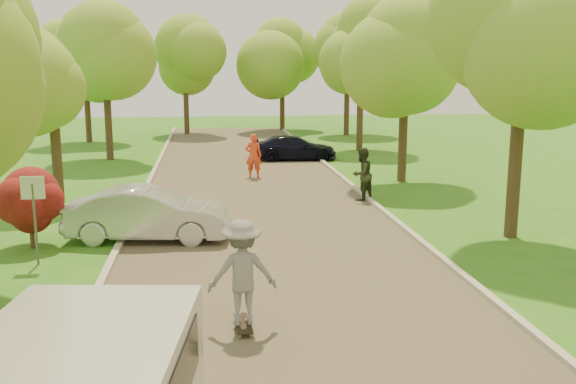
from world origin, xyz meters
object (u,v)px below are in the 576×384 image
silver_sedan (149,214)px  person_striped (254,156)px  person_olive (362,174)px  dark_sedan (294,148)px  longboard (243,324)px  skateboarder (242,272)px  street_sign (34,202)px

silver_sedan → person_striped: person_striped is taller
person_striped → person_olive: 6.25m
silver_sedan → dark_sedan: silver_sedan is taller
dark_sedan → longboard: dark_sedan is taller
skateboarder → person_striped: skateboarder is taller
person_olive → person_striped: bearing=-94.7°
person_olive → silver_sedan: bearing=-6.4°
person_striped → person_olive: (3.48, -5.20, -0.01)m
street_sign → person_olive: bearing=33.6°
skateboarder → person_olive: 11.98m
street_sign → skateboarder: street_sign is taller
skateboarder → person_striped: bearing=-97.6°
silver_sedan → person_striped: 10.31m
silver_sedan → longboard: (2.21, -6.48, -0.63)m
street_sign → longboard: size_ratio=2.16×
silver_sedan → dark_sedan: bearing=-15.0°
person_striped → silver_sedan: bearing=76.1°
silver_sedan → dark_sedan: (6.08, 14.69, -0.11)m
longboard → person_striped: person_striped is taller
street_sign → longboard: (4.71, -4.55, -1.46)m
longboard → skateboarder: 0.99m
street_sign → skateboarder: (4.71, -4.55, -0.47)m
street_sign → dark_sedan: bearing=62.7°
street_sign → longboard: 6.71m
person_olive → skateboarder: bearing=27.4°
skateboarder → person_striped: size_ratio=1.02×
dark_sedan → skateboarder: 21.53m
dark_sedan → skateboarder: (-3.87, -21.18, 0.48)m
dark_sedan → longboard: (-3.87, -21.18, -0.51)m
street_sign → silver_sedan: street_sign is taller
person_striped → person_olive: person_striped is taller
silver_sedan → longboard: 6.88m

